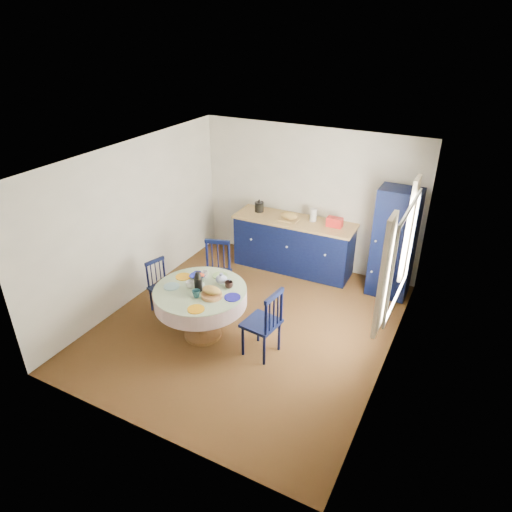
{
  "coord_description": "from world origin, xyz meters",
  "views": [
    {
      "loc": [
        2.66,
        -4.86,
        4.07
      ],
      "look_at": [
        0.03,
        0.2,
        1.07
      ],
      "focal_mm": 32.0,
      "sensor_mm": 36.0,
      "label": 1
    }
  ],
  "objects_px": {
    "dining_table": "(201,297)",
    "chair_left": "(162,286)",
    "chair_right": "(264,323)",
    "mug_a": "(190,285)",
    "kitchen_counter": "(293,244)",
    "chair_far": "(216,272)",
    "mug_b": "(196,294)",
    "mug_c": "(229,285)",
    "cobalt_bowl": "(198,276)",
    "mug_d": "(205,274)",
    "pantry_cabinet": "(394,244)"
  },
  "relations": [
    {
      "from": "kitchen_counter",
      "to": "mug_a",
      "type": "relative_size",
      "value": 17.4
    },
    {
      "from": "dining_table",
      "to": "chair_right",
      "type": "bearing_deg",
      "value": 2.66
    },
    {
      "from": "chair_far",
      "to": "mug_d",
      "type": "distance_m",
      "value": 0.7
    },
    {
      "from": "mug_b",
      "to": "mug_d",
      "type": "bearing_deg",
      "value": 111.08
    },
    {
      "from": "pantry_cabinet",
      "to": "kitchen_counter",
      "type": "bearing_deg",
      "value": 178.67
    },
    {
      "from": "chair_left",
      "to": "pantry_cabinet",
      "type": "bearing_deg",
      "value": -38.54
    },
    {
      "from": "mug_a",
      "to": "mug_d",
      "type": "distance_m",
      "value": 0.34
    },
    {
      "from": "chair_left",
      "to": "chair_right",
      "type": "distance_m",
      "value": 1.88
    },
    {
      "from": "mug_a",
      "to": "cobalt_bowl",
      "type": "distance_m",
      "value": 0.27
    },
    {
      "from": "mug_d",
      "to": "cobalt_bowl",
      "type": "distance_m",
      "value": 0.1
    },
    {
      "from": "chair_left",
      "to": "cobalt_bowl",
      "type": "bearing_deg",
      "value": -76.71
    },
    {
      "from": "chair_right",
      "to": "cobalt_bowl",
      "type": "distance_m",
      "value": 1.2
    },
    {
      "from": "mug_a",
      "to": "pantry_cabinet",
      "type": "bearing_deg",
      "value": 47.2
    },
    {
      "from": "mug_d",
      "to": "mug_c",
      "type": "bearing_deg",
      "value": -11.7
    },
    {
      "from": "chair_far",
      "to": "mug_a",
      "type": "xyz_separation_m",
      "value": [
        0.17,
        -0.93,
        0.32
      ]
    },
    {
      "from": "mug_a",
      "to": "mug_d",
      "type": "bearing_deg",
      "value": 86.86
    },
    {
      "from": "mug_c",
      "to": "pantry_cabinet",
      "type": "bearing_deg",
      "value": 50.99
    },
    {
      "from": "chair_left",
      "to": "chair_far",
      "type": "bearing_deg",
      "value": -27.05
    },
    {
      "from": "mug_d",
      "to": "mug_a",
      "type": "bearing_deg",
      "value": -93.14
    },
    {
      "from": "pantry_cabinet",
      "to": "chair_left",
      "type": "distance_m",
      "value": 3.68
    },
    {
      "from": "chair_right",
      "to": "mug_a",
      "type": "relative_size",
      "value": 8.14
    },
    {
      "from": "cobalt_bowl",
      "to": "mug_d",
      "type": "bearing_deg",
      "value": 46.61
    },
    {
      "from": "cobalt_bowl",
      "to": "mug_a",
      "type": "bearing_deg",
      "value": -79.04
    },
    {
      "from": "mug_a",
      "to": "chair_left",
      "type": "bearing_deg",
      "value": 158.52
    },
    {
      "from": "dining_table",
      "to": "chair_right",
      "type": "xyz_separation_m",
      "value": [
        0.95,
        0.04,
        -0.14
      ]
    },
    {
      "from": "chair_right",
      "to": "mug_a",
      "type": "xyz_separation_m",
      "value": [
        -1.1,
        -0.07,
        0.31
      ]
    },
    {
      "from": "dining_table",
      "to": "mug_c",
      "type": "distance_m",
      "value": 0.42
    },
    {
      "from": "dining_table",
      "to": "chair_left",
      "type": "height_order",
      "value": "dining_table"
    },
    {
      "from": "kitchen_counter",
      "to": "mug_d",
      "type": "xyz_separation_m",
      "value": [
        -0.48,
        -2.11,
        0.33
      ]
    },
    {
      "from": "dining_table",
      "to": "chair_right",
      "type": "distance_m",
      "value": 0.96
    },
    {
      "from": "kitchen_counter",
      "to": "dining_table",
      "type": "xyz_separation_m",
      "value": [
        -0.35,
        -2.42,
        0.16
      ]
    },
    {
      "from": "dining_table",
      "to": "mug_b",
      "type": "height_order",
      "value": "dining_table"
    },
    {
      "from": "kitchen_counter",
      "to": "dining_table",
      "type": "distance_m",
      "value": 2.45
    },
    {
      "from": "dining_table",
      "to": "mug_a",
      "type": "height_order",
      "value": "dining_table"
    },
    {
      "from": "dining_table",
      "to": "mug_d",
      "type": "xyz_separation_m",
      "value": [
        -0.13,
        0.31,
        0.17
      ]
    },
    {
      "from": "kitchen_counter",
      "to": "mug_c",
      "type": "relative_size",
      "value": 18.12
    },
    {
      "from": "pantry_cabinet",
      "to": "mug_a",
      "type": "relative_size",
      "value": 14.64
    },
    {
      "from": "chair_right",
      "to": "mug_a",
      "type": "height_order",
      "value": "chair_right"
    },
    {
      "from": "mug_c",
      "to": "mug_a",
      "type": "bearing_deg",
      "value": -152.96
    },
    {
      "from": "mug_a",
      "to": "mug_c",
      "type": "relative_size",
      "value": 1.04
    },
    {
      "from": "mug_b",
      "to": "mug_c",
      "type": "xyz_separation_m",
      "value": [
        0.26,
        0.4,
        -0.0
      ]
    },
    {
      "from": "chair_left",
      "to": "chair_right",
      "type": "bearing_deg",
      "value": -80.71
    },
    {
      "from": "pantry_cabinet",
      "to": "chair_right",
      "type": "height_order",
      "value": "pantry_cabinet"
    },
    {
      "from": "kitchen_counter",
      "to": "chair_left",
      "type": "height_order",
      "value": "kitchen_counter"
    },
    {
      "from": "kitchen_counter",
      "to": "mug_d",
      "type": "distance_m",
      "value": 2.19
    },
    {
      "from": "cobalt_bowl",
      "to": "mug_b",
      "type": "bearing_deg",
      "value": -58.37
    },
    {
      "from": "cobalt_bowl",
      "to": "chair_left",
      "type": "bearing_deg",
      "value": 176.9
    },
    {
      "from": "mug_b",
      "to": "pantry_cabinet",
      "type": "bearing_deg",
      "value": 51.85
    },
    {
      "from": "kitchen_counter",
      "to": "chair_far",
      "type": "distance_m",
      "value": 1.66
    },
    {
      "from": "mug_d",
      "to": "chair_right",
      "type": "bearing_deg",
      "value": -13.87
    }
  ]
}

